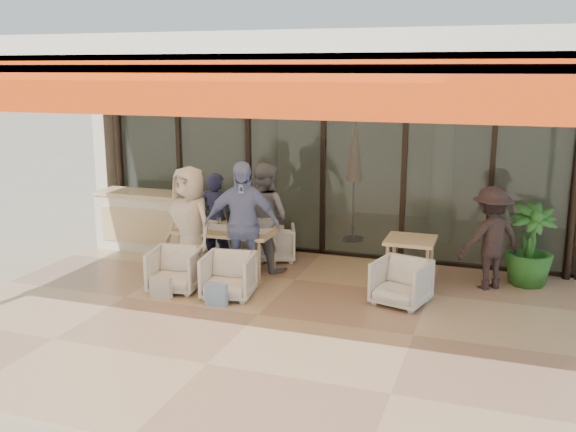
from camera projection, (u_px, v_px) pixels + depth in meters
name	position (u px, v px, depth m)	size (l,w,h in m)	color
ground	(258.00, 316.00, 8.31)	(70.00, 70.00, 0.00)	#C6B293
terrace_floor	(258.00, 316.00, 8.31)	(8.00, 6.00, 0.01)	tan
terrace_structure	(247.00, 59.00, 7.34)	(8.00, 6.00, 3.40)	silver
glass_storefront	(323.00, 163.00, 10.71)	(8.08, 0.10, 3.20)	#9EADA3
interior_block	(356.00, 115.00, 12.70)	(9.05, 3.62, 3.52)	silver
host_counter	(149.00, 221.00, 11.25)	(1.85, 0.65, 1.04)	silver
dining_table	(228.00, 232.00, 9.86)	(1.50, 0.90, 0.93)	#E2C489
chair_far_left	(229.00, 238.00, 10.94)	(0.60, 0.56, 0.61)	white
chair_far_right	(275.00, 241.00, 10.67)	(0.64, 0.60, 0.65)	white
chair_near_left	(175.00, 268.00, 9.18)	(0.68, 0.64, 0.70)	white
chair_near_right	(228.00, 274.00, 8.91)	(0.68, 0.64, 0.70)	white
diner_navy	(216.00, 219.00, 10.38)	(0.55, 0.36, 1.52)	#191B38
diner_grey	(264.00, 216.00, 10.09)	(0.84, 0.65, 1.73)	slate
diner_cream	(190.00, 224.00, 9.52)	(0.86, 0.56, 1.75)	beige
diner_periwinkle	(242.00, 225.00, 9.24)	(1.09, 0.46, 1.87)	#6D82B6
tote_bag_cream	(161.00, 289.00, 8.85)	(0.30, 0.10, 0.34)	silver
tote_bag_blue	(216.00, 296.00, 8.59)	(0.30, 0.10, 0.34)	#99BFD8
side_table	(410.00, 246.00, 9.27)	(0.70, 0.70, 0.74)	#E2C489
side_chair	(401.00, 281.00, 8.64)	(0.68, 0.63, 0.70)	white
standing_woman	(490.00, 239.00, 9.18)	(0.98, 0.56, 1.52)	black
potted_palm	(530.00, 246.00, 9.35)	(0.69, 0.69, 1.23)	#1E5919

